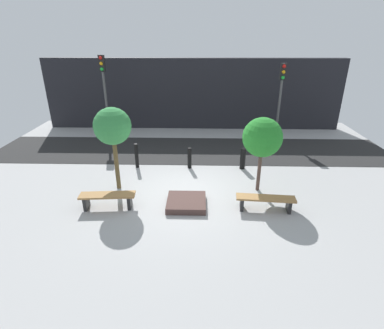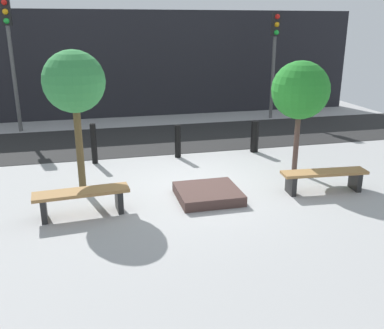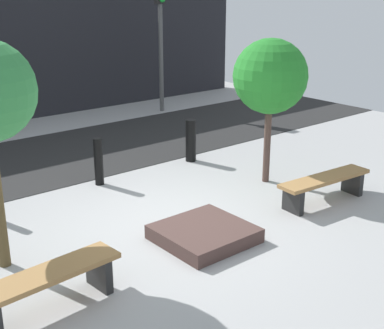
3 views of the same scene
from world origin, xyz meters
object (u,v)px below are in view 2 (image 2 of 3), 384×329
(tree_behind_right_bench, at_px, (300,91))
(traffic_light_mid_west, at_px, (275,47))
(bollard_far_left, at_px, (94,144))
(bench_right, at_px, (324,177))
(planter_bed, at_px, (208,194))
(traffic_light_west, at_px, (10,42))
(bollard_left, at_px, (178,141))
(bench_left, at_px, (82,198))
(bollard_center, at_px, (255,136))
(tree_behind_left_bench, at_px, (74,83))

(tree_behind_right_bench, distance_m, traffic_light_mid_west, 6.13)
(bollard_far_left, bearing_deg, bench_right, -34.13)
(planter_bed, relative_size, bollard_far_left, 1.21)
(traffic_light_mid_west, bearing_deg, traffic_light_west, 180.00)
(bollard_left, bearing_deg, traffic_light_west, 137.38)
(bollard_left, bearing_deg, bollard_far_left, 180.00)
(bench_right, relative_size, bollard_far_left, 1.79)
(bollard_left, bearing_deg, tree_behind_right_bench, -36.39)
(planter_bed, xyz_separation_m, traffic_light_mid_west, (4.35, 6.87, 2.44))
(bench_left, xyz_separation_m, bench_right, (4.82, 0.00, -0.01))
(tree_behind_right_bench, relative_size, traffic_light_mid_west, 0.69)
(traffic_light_west, bearing_deg, planter_bed, -57.64)
(bench_left, xyz_separation_m, bollard_center, (4.52, 3.07, 0.09))
(bench_left, relative_size, traffic_light_west, 0.42)
(traffic_light_west, bearing_deg, bench_left, -74.65)
(bench_left, height_order, traffic_light_mid_west, traffic_light_mid_west)
(bollard_center, distance_m, traffic_light_mid_west, 5.05)
(tree_behind_left_bench, xyz_separation_m, bollard_center, (4.52, 1.78, -1.79))
(bench_left, distance_m, traffic_light_mid_west, 10.03)
(tree_behind_right_bench, height_order, bollard_center, tree_behind_right_bench)
(bench_left, height_order, bollard_far_left, bollard_far_left)
(bollard_center, xyz_separation_m, traffic_light_west, (-6.46, 4.01, 2.34))
(planter_bed, bearing_deg, traffic_light_west, 122.36)
(traffic_light_west, bearing_deg, traffic_light_mid_west, -0.00)
(traffic_light_mid_west, bearing_deg, bollard_far_left, -148.22)
(bollard_left, bearing_deg, planter_bed, -90.00)
(planter_bed, distance_m, bollard_center, 3.57)
(planter_bed, relative_size, bollard_left, 1.42)
(bollard_far_left, height_order, traffic_light_mid_west, traffic_light_mid_west)
(bench_left, bearing_deg, traffic_light_mid_west, 41.73)
(tree_behind_right_bench, distance_m, bollard_center, 2.33)
(tree_behind_right_bench, bearing_deg, bollard_left, 143.61)
(tree_behind_left_bench, relative_size, bollard_center, 3.34)
(bench_right, height_order, bollard_left, bollard_left)
(planter_bed, xyz_separation_m, tree_behind_right_bench, (2.41, 1.09, 1.80))
(bench_right, distance_m, tree_behind_right_bench, 2.04)
(bollard_left, relative_size, bollard_center, 1.00)
(tree_behind_left_bench, distance_m, bollard_left, 3.49)
(bollard_far_left, xyz_separation_m, traffic_light_mid_west, (6.46, 4.00, 2.04))
(bollard_left, distance_m, traffic_light_west, 6.36)
(bollard_far_left, relative_size, traffic_light_mid_west, 0.27)
(bollard_left, bearing_deg, bench_right, -51.81)
(bench_left, distance_m, bollard_far_left, 3.08)
(bollard_far_left, xyz_separation_m, traffic_light_west, (-2.24, 4.01, 2.27))
(tree_behind_right_bench, bearing_deg, bollard_center, 99.58)
(planter_bed, distance_m, tree_behind_left_bench, 3.39)
(tree_behind_left_bench, height_order, traffic_light_west, traffic_light_west)
(bollard_far_left, bearing_deg, bench_left, -95.59)
(bench_right, bearing_deg, bollard_center, 100.12)
(tree_behind_right_bench, bearing_deg, bench_left, -165.04)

